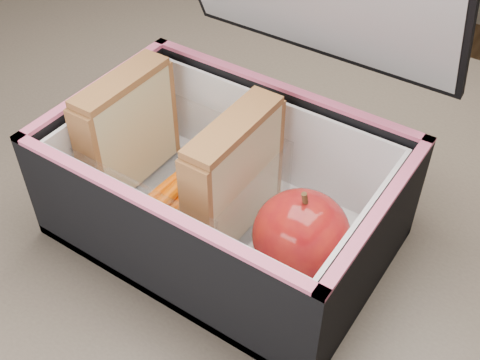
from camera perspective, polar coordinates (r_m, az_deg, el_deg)
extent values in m
cube|color=brown|center=(0.59, 3.96, -5.23)|extent=(1.20, 0.80, 0.03)
cube|color=#382D26|center=(1.30, -9.81, 3.34)|extent=(0.05, 0.05, 0.72)
cube|color=#CABA84|center=(0.58, -11.19, 4.78)|extent=(0.01, 0.10, 0.11)
cube|color=#C95A6C|center=(0.58, -10.51, 4.17)|extent=(0.01, 0.10, 0.10)
cube|color=#CABA84|center=(0.57, -9.92, 4.21)|extent=(0.01, 0.10, 0.11)
cube|color=brown|center=(0.55, -11.30, 9.12)|extent=(0.03, 0.10, 0.01)
cube|color=#CABA84|center=(0.52, -1.35, 0.44)|extent=(0.01, 0.10, 0.11)
cube|color=#C95A6C|center=(0.52, -0.54, -0.29)|extent=(0.01, 0.10, 0.10)
cube|color=#CABA84|center=(0.51, 0.29, -0.31)|extent=(0.01, 0.10, 0.11)
cube|color=brown|center=(0.48, -0.58, 5.15)|extent=(0.03, 0.11, 0.01)
cylinder|color=#D94400|center=(0.59, -3.99, 0.06)|extent=(0.01, 0.09, 0.01)
cylinder|color=#D94400|center=(0.56, -5.71, -1.86)|extent=(0.03, 0.09, 0.01)
cylinder|color=#D94400|center=(0.55, -6.46, -1.21)|extent=(0.02, 0.09, 0.01)
cylinder|color=#D94400|center=(0.59, -4.34, 0.24)|extent=(0.02, 0.09, 0.01)
cylinder|color=#D94400|center=(0.57, -6.91, -0.59)|extent=(0.02, 0.09, 0.01)
cylinder|color=#D94400|center=(0.57, -2.61, 1.71)|extent=(0.02, 0.09, 0.01)
cylinder|color=#D94400|center=(0.58, -4.98, -0.50)|extent=(0.02, 0.09, 0.01)
cube|color=white|center=(0.53, 5.32, -7.50)|extent=(0.09, 0.09, 0.01)
ellipsoid|color=maroon|center=(0.49, 5.82, -5.23)|extent=(0.11, 0.11, 0.07)
cylinder|color=#4E351B|center=(0.46, 6.17, -1.82)|extent=(0.01, 0.01, 0.01)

